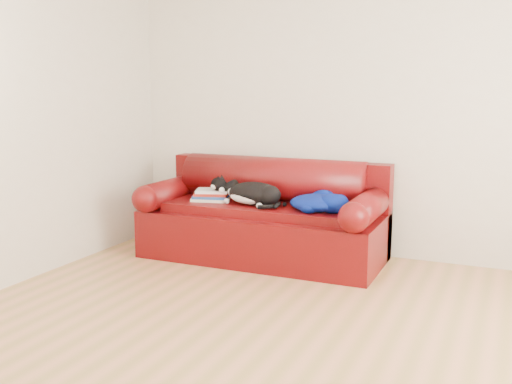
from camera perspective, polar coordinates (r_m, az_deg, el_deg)
ground at (r=3.79m, az=2.56°, el=-13.45°), size 4.50×4.50×0.00m
room_shell at (r=3.46m, az=4.84°, el=12.60°), size 4.52×4.02×2.61m
sofa_base at (r=5.31m, az=0.63°, el=-3.85°), size 2.10×0.90×0.50m
sofa_back at (r=5.47m, az=1.65°, el=-0.19°), size 2.10×1.01×0.88m
book_stack at (r=5.39m, az=-4.25°, el=-0.29°), size 0.35×0.30×0.10m
cat at (r=5.16m, az=-0.27°, el=-0.18°), size 0.67×0.36×0.25m
blanket at (r=4.97m, az=5.94°, el=-0.95°), size 0.57×0.46×0.16m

